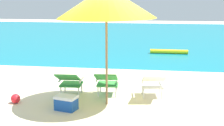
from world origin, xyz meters
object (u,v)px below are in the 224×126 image
(lounge_chair_center, at_px, (107,81))
(beach_umbrella_center, at_px, (106,2))
(lounge_chair_right, at_px, (153,82))
(cooler_box, at_px, (66,103))
(swim_buoy, at_px, (169,51))
(beach_ball, at_px, (16,99))
(lounge_chair_left, at_px, (70,81))

(lounge_chair_center, height_order, beach_umbrella_center, beach_umbrella_center)
(lounge_chair_center, relative_size, lounge_chair_right, 0.96)
(cooler_box, bearing_deg, swim_buoy, 71.35)
(lounge_chair_center, relative_size, beach_umbrella_center, 0.30)
(lounge_chair_right, height_order, beach_ball, lounge_chair_right)
(beach_ball, bearing_deg, swim_buoy, 61.82)
(lounge_chair_center, height_order, beach_ball, lounge_chair_center)
(lounge_chair_center, distance_m, lounge_chair_right, 1.12)
(lounge_chair_right, height_order, cooler_box, lounge_chair_right)
(beach_umbrella_center, height_order, beach_ball, beach_umbrella_center)
(swim_buoy, height_order, lounge_chair_right, lounge_chair_right)
(lounge_chair_right, relative_size, beach_ball, 4.26)
(lounge_chair_left, height_order, beach_umbrella_center, beach_umbrella_center)
(swim_buoy, xyz_separation_m, beach_ball, (-3.73, -6.96, 0.01))
(swim_buoy, height_order, beach_umbrella_center, beach_umbrella_center)
(lounge_chair_left, bearing_deg, cooler_box, -79.68)
(beach_ball, distance_m, cooler_box, 1.32)
(cooler_box, bearing_deg, lounge_chair_right, 29.51)
(lounge_chair_left, relative_size, beach_umbrella_center, 0.30)
(lounge_chair_left, distance_m, lounge_chair_right, 2.03)
(cooler_box, bearing_deg, lounge_chair_left, 100.32)
(swim_buoy, distance_m, lounge_chair_right, 6.20)
(lounge_chair_left, xyz_separation_m, beach_umbrella_center, (0.98, -0.40, 1.91))
(cooler_box, bearing_deg, beach_ball, 168.77)
(swim_buoy, distance_m, lounge_chair_left, 6.86)
(lounge_chair_left, xyz_separation_m, beach_ball, (-1.13, -0.62, -0.29))
(cooler_box, bearing_deg, beach_umbrella_center, 30.09)
(lounge_chair_right, bearing_deg, swim_buoy, 84.64)
(lounge_chair_center, xyz_separation_m, beach_ball, (-2.04, -0.77, -0.29))
(lounge_chair_right, distance_m, cooler_box, 2.15)
(lounge_chair_center, relative_size, beach_ball, 4.09)
(swim_buoy, relative_size, lounge_chair_right, 1.71)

